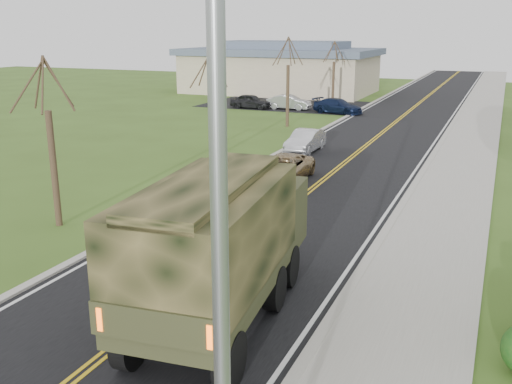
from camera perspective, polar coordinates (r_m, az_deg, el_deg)
The scene contains 16 objects.
road at distance 46.39m, azimuth 13.96°, elevation 6.94°, with size 8.00×120.00×0.01m, color black.
curb_right at distance 45.90m, azimuth 19.10°, elevation 6.51°, with size 0.30×120.00×0.12m, color #9E998E.
sidewalk_right at distance 45.81m, azimuth 21.28°, elevation 6.27°, with size 3.20×120.00×0.10m, color #9E998E.
curb_left at distance 47.23m, azimuth 8.97°, elevation 7.42°, with size 0.30×120.00×0.10m, color #9E998E.
street_light at distance 5.95m, azimuth -4.44°, elevation -8.74°, with size 1.65×0.22×8.00m.
bare_tree_a at distance 21.46m, azimuth -19.69°, elevation 3.50°, with size 1.93×2.26×6.08m.
bare_tree_b at distance 31.18m, azimuth -4.56°, elevation 7.74°, with size 1.83×2.14×5.73m.
bare_tree_c at distance 42.05m, azimuth 3.19°, elevation 10.30°, with size 2.04×2.39×6.42m.
bare_tree_d at distance 53.45m, azimuth 7.74°, elevation 11.15°, with size 1.88×2.20×5.91m.
commercial_building at distance 65.71m, azimuth 2.47°, elevation 12.27°, with size 25.50×21.50×5.65m.
military_truck at distance 13.62m, azimuth -3.59°, elevation -4.57°, with size 3.41×7.74×3.74m.
suv_champagne at distance 26.87m, azimuth 2.76°, elevation 2.38°, with size 2.02×4.37×1.21m, color #947A53.
sedan_silver at distance 33.48m, azimuth 4.95°, elevation 5.11°, with size 1.36×3.89×1.28m, color silver.
lot_car_dark at distance 52.06m, azimuth -0.49°, elevation 9.05°, with size 1.53×3.79×1.29m, color black.
lot_car_silver at distance 51.46m, azimuth 3.33°, elevation 8.95°, with size 1.37×3.94×1.30m, color #9E9EA2.
lot_car_navy at distance 49.38m, azimuth 8.19°, elevation 8.50°, with size 1.77×4.35×1.26m, color #0E1733.
Camera 1 is at (7.46, -5.27, 6.91)m, focal length 40.00 mm.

